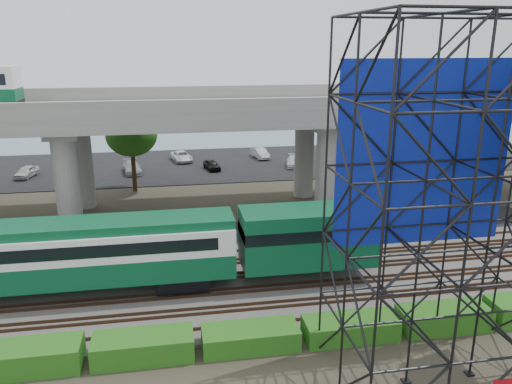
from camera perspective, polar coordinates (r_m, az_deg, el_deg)
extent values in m
plane|color=#474233|center=(28.64, -4.09, -12.71)|extent=(140.00, 140.00, 0.00)
cube|color=slate|center=(30.35, -4.49, -10.71)|extent=(90.00, 12.00, 0.20)
cube|color=black|center=(38.11, -5.73, -4.99)|extent=(90.00, 5.00, 0.08)
cube|color=black|center=(60.56, -7.42, 3.11)|extent=(90.00, 18.00, 0.08)
cube|color=slate|center=(82.12, -8.16, 6.60)|extent=(140.00, 40.00, 0.03)
cube|color=#472D1E|center=(26.17, -3.46, -15.05)|extent=(90.00, 0.08, 0.16)
cube|color=#472D1E|center=(27.40, -3.81, -13.49)|extent=(90.00, 0.08, 0.16)
cube|color=#472D1E|center=(27.88, -3.94, -12.92)|extent=(90.00, 0.08, 0.16)
cube|color=#472D1E|center=(29.14, -4.25, -11.54)|extent=(90.00, 0.08, 0.16)
cube|color=#472D1E|center=(29.63, -4.36, -11.04)|extent=(90.00, 0.08, 0.16)
cube|color=#472D1E|center=(30.91, -4.63, -9.81)|extent=(90.00, 0.08, 0.16)
cube|color=#472D1E|center=(31.41, -4.72, -9.36)|extent=(90.00, 0.08, 0.16)
cube|color=#472D1E|center=(32.71, -4.96, -8.27)|extent=(90.00, 0.08, 0.16)
cube|color=#472D1E|center=(33.22, -5.05, -7.87)|extent=(90.00, 0.08, 0.16)
cube|color=#472D1E|center=(34.53, -5.26, -6.89)|extent=(90.00, 0.08, 0.16)
cube|color=black|center=(29.95, -8.38, -9.73)|extent=(3.00, 2.20, 0.90)
cube|color=#0B502E|center=(30.10, -21.06, -8.16)|extent=(19.00, 3.00, 1.40)
cube|color=white|center=(29.55, -21.35, -5.60)|extent=(19.00, 3.00, 1.50)
cube|color=#0B502E|center=(29.21, -21.55, -3.78)|extent=(19.00, 2.60, 0.50)
cube|color=black|center=(29.34, -19.44, -5.45)|extent=(15.00, 3.06, 0.70)
cube|color=#0B502E|center=(30.09, 5.91, -5.02)|extent=(8.00, 3.00, 3.40)
cube|color=#9E9B93|center=(41.31, -6.66, 8.96)|extent=(80.00, 12.00, 1.20)
cube|color=#9E9B93|center=(35.47, -6.15, 9.61)|extent=(80.00, 0.50, 1.10)
cube|color=#9E9B93|center=(46.89, -7.14, 11.26)|extent=(80.00, 0.50, 1.10)
cylinder|color=#9E9B93|center=(39.46, -20.76, 0.81)|extent=(1.80, 1.80, 8.00)
cylinder|color=#9E9B93|center=(46.15, -19.24, 3.13)|extent=(1.80, 1.80, 8.00)
cube|color=#9E9B93|center=(42.08, -20.43, 6.94)|extent=(2.40, 9.00, 0.60)
cylinder|color=#9E9B93|center=(40.61, 8.11, 2.16)|extent=(1.80, 1.80, 8.00)
cylinder|color=#9E9B93|center=(47.13, 5.52, 4.26)|extent=(1.80, 1.80, 8.00)
cube|color=#9E9B93|center=(43.16, 6.88, 8.07)|extent=(2.40, 9.00, 0.60)
cylinder|color=#9E9B93|center=(54.67, 24.11, 4.59)|extent=(1.80, 1.80, 8.00)
cube|color=#9E9B93|center=(51.28, 26.73, 7.78)|extent=(2.40, 9.00, 0.60)
cube|color=#0E1F9B|center=(23.25, 18.66, 4.07)|extent=(8.10, 0.08, 8.25)
cube|color=black|center=(24.51, 20.08, -19.26)|extent=(9.36, 6.36, 0.08)
cube|color=#1F5B14|center=(25.46, -24.55, -16.84)|extent=(4.60, 1.80, 1.20)
cube|color=#1F5B14|center=(24.63, -12.74, -16.88)|extent=(4.60, 1.80, 1.15)
cube|color=#1F5B14|center=(24.82, -0.65, -16.29)|extent=(4.60, 1.80, 1.03)
cube|color=#1F5B14|center=(25.97, 10.70, -15.02)|extent=(4.60, 1.80, 1.01)
cube|color=#1F5B14|center=(27.95, 20.63, -13.31)|extent=(4.60, 1.80, 1.12)
cylinder|color=#382314|center=(42.40, 13.17, 0.26)|extent=(0.44, 0.44, 4.80)
ellipsoid|color=#1F5B14|center=(41.64, 13.46, 4.49)|extent=(4.94, 4.94, 4.18)
cylinder|color=#382314|center=(50.38, -13.81, 2.78)|extent=(0.44, 0.44, 4.80)
ellipsoid|color=#1F5B14|center=(49.74, -14.06, 6.36)|extent=(4.94, 4.94, 4.18)
imported|color=beige|center=(59.52, -24.76, 2.11)|extent=(2.22, 3.82, 1.22)
imported|color=#A4A8AC|center=(63.26, -19.48, 3.46)|extent=(1.56, 3.73, 1.20)
imported|color=#9B9DA2|center=(57.61, -13.99, 2.75)|extent=(2.47, 4.60, 1.27)
imported|color=white|center=(62.34, -8.53, 4.06)|extent=(2.93, 4.71, 1.21)
imported|color=black|center=(57.64, -5.07, 3.12)|extent=(2.06, 3.57, 1.14)
imported|color=#A5A6AD|center=(63.31, 0.49, 4.46)|extent=(1.99, 4.01, 1.26)
imported|color=silver|center=(59.19, 4.32, 3.50)|extent=(2.59, 4.27, 1.16)
imported|color=#9FA1A7|center=(65.70, 8.82, 4.68)|extent=(2.91, 4.69, 1.21)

